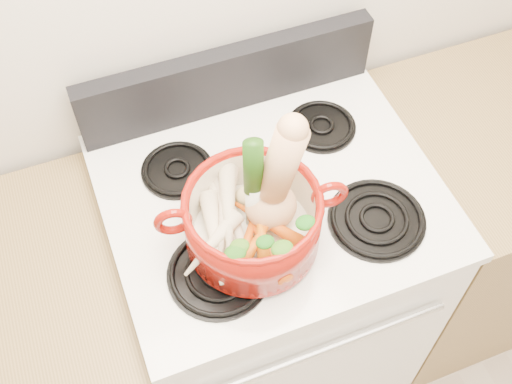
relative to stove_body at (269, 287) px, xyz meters
name	(u,v)px	position (x,y,z in m)	size (l,w,h in m)	color
stove_body	(269,287)	(0.00, 0.00, 0.00)	(0.76, 0.65, 0.92)	white
cooktop	(272,196)	(0.00, 0.00, 0.47)	(0.78, 0.67, 0.03)	white
control_backsplash	(228,79)	(0.00, 0.30, 0.58)	(0.76, 0.05, 0.18)	black
oven_handle	(327,348)	(0.00, -0.34, 0.32)	(0.02, 0.02, 0.60)	silver
burner_front_left	(219,272)	(-0.19, -0.16, 0.50)	(0.22, 0.22, 0.02)	black
burner_front_right	(377,219)	(0.19, -0.16, 0.50)	(0.22, 0.22, 0.02)	black
burner_back_left	(177,169)	(-0.19, 0.14, 0.50)	(0.17, 0.17, 0.02)	black
burner_back_right	(322,125)	(0.19, 0.14, 0.50)	(0.17, 0.17, 0.02)	black
dutch_oven	(253,221)	(-0.09, -0.11, 0.58)	(0.29, 0.29, 0.14)	maroon
pot_handle_left	(173,222)	(-0.25, -0.09, 0.63)	(0.08, 0.08, 0.02)	maroon
pot_handle_right	(330,195)	(0.07, -0.14, 0.63)	(0.08, 0.08, 0.02)	maroon
squash	(272,180)	(-0.04, -0.10, 0.68)	(0.12, 0.12, 0.29)	tan
leek	(254,184)	(-0.08, -0.09, 0.67)	(0.04, 0.04, 0.27)	silver
ginger	(252,196)	(-0.06, -0.04, 0.56)	(0.08, 0.06, 0.04)	#CCB67E
parsnip_0	(235,223)	(-0.13, -0.09, 0.56)	(0.04, 0.04, 0.23)	beige
parsnip_1	(215,237)	(-0.18, -0.11, 0.57)	(0.04, 0.04, 0.21)	beige
parsnip_2	(224,211)	(-0.14, -0.06, 0.57)	(0.04, 0.04, 0.17)	#EFE1C2
parsnip_3	(212,243)	(-0.19, -0.13, 0.58)	(0.04, 0.04, 0.17)	beige
parsnip_4	(225,206)	(-0.14, -0.06, 0.59)	(0.05, 0.05, 0.23)	beige
parsnip_5	(228,207)	(-0.13, -0.07, 0.60)	(0.05, 0.05, 0.24)	beige
carrot_0	(266,247)	(-0.09, -0.17, 0.56)	(0.03, 0.03, 0.17)	#E0490B
carrot_1	(248,239)	(-0.11, -0.14, 0.56)	(0.03, 0.03, 0.15)	#C74809
carrot_2	(268,224)	(-0.06, -0.13, 0.57)	(0.03, 0.03, 0.17)	#C64609
carrot_3	(255,245)	(-0.11, -0.17, 0.58)	(0.03, 0.03, 0.15)	#C14C09
carrot_4	(261,230)	(-0.08, -0.14, 0.58)	(0.03, 0.03, 0.15)	orange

